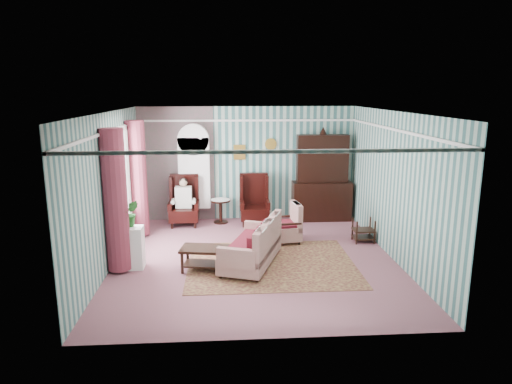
{
  "coord_description": "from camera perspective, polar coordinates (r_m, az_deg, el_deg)",
  "views": [
    {
      "loc": [
        -0.56,
        -8.58,
        3.3
      ],
      "look_at": [
        0.06,
        0.6,
        1.24
      ],
      "focal_mm": 32.0,
      "sensor_mm": 36.0,
      "label": 1
    }
  ],
  "objects": [
    {
      "name": "coffee_table",
      "position": [
        8.65,
        -6.05,
        -8.3
      ],
      "size": [
        1.06,
        0.67,
        0.44
      ],
      "primitive_type": "cube",
      "rotation": [
        0.0,
        0.0,
        -0.16
      ],
      "color": "black",
      "rests_on": "floor"
    },
    {
      "name": "floral_armchair",
      "position": [
        10.06,
        3.54,
        -3.59
      ],
      "size": [
        0.92,
        0.84,
        0.98
      ],
      "primitive_type": "cube",
      "rotation": [
        0.0,
        0.0,
        1.72
      ],
      "color": "#BEB793",
      "rests_on": "floor"
    },
    {
      "name": "bookcase",
      "position": [
        11.65,
        -7.7,
        1.74
      ],
      "size": [
        0.8,
        0.28,
        2.24
      ],
      "primitive_type": "cube",
      "color": "silver",
      "rests_on": "floor"
    },
    {
      "name": "wingback_left",
      "position": [
        11.39,
        -9.01,
        -1.1
      ],
      "size": [
        0.76,
        0.8,
        1.25
      ],
      "primitive_type": "cube",
      "color": "black",
      "rests_on": "floor"
    },
    {
      "name": "round_side_table",
      "position": [
        11.57,
        -4.45,
        -2.42
      ],
      "size": [
        0.5,
        0.5,
        0.6
      ],
      "primitive_type": "cylinder",
      "color": "black",
      "rests_on": "floor"
    },
    {
      "name": "potted_plant_c",
      "position": [
        8.91,
        -16.32,
        -2.8
      ],
      "size": [
        0.23,
        0.23,
        0.41
      ],
      "primitive_type": "imported",
      "rotation": [
        0.0,
        0.0,
        -0.02
      ],
      "color": "#195219",
      "rests_on": "plant_stand"
    },
    {
      "name": "room_shell",
      "position": [
        8.85,
        -4.22,
        4.2
      ],
      "size": [
        5.53,
        6.02,
        2.91
      ],
      "color": "#396865",
      "rests_on": "ground"
    },
    {
      "name": "potted_plant_a",
      "position": [
        8.67,
        -16.32,
        -3.32
      ],
      "size": [
        0.4,
        0.36,
        0.38
      ],
      "primitive_type": "imported",
      "rotation": [
        0.0,
        0.0,
        -0.2
      ],
      "color": "#1F551A",
      "rests_on": "plant_stand"
    },
    {
      "name": "seated_woman",
      "position": [
        11.4,
        -9.0,
        -1.27
      ],
      "size": [
        0.44,
        0.4,
        1.18
      ],
      "primitive_type": null,
      "color": "beige",
      "rests_on": "floor"
    },
    {
      "name": "floor",
      "position": [
        9.21,
        -0.14,
        -8.36
      ],
      "size": [
        6.0,
        6.0,
        0.0
      ],
      "primitive_type": "plane",
      "color": "#965762",
      "rests_on": "ground"
    },
    {
      "name": "plant_stand",
      "position": [
        8.96,
        -15.62,
        -6.73
      ],
      "size": [
        0.55,
        0.35,
        0.8
      ],
      "primitive_type": "cube",
      "color": "white",
      "rests_on": "floor"
    },
    {
      "name": "potted_plant_b",
      "position": [
        8.82,
        -15.35,
        -2.6
      ],
      "size": [
        0.32,
        0.28,
        0.5
      ],
      "primitive_type": "imported",
      "rotation": [
        0.0,
        0.0,
        0.23
      ],
      "color": "#214A17",
      "rests_on": "plant_stand"
    },
    {
      "name": "sofa",
      "position": [
        8.78,
        -0.64,
        -6.2
      ],
      "size": [
        1.53,
        2.05,
        0.93
      ],
      "primitive_type": "cube",
      "rotation": [
        0.0,
        0.0,
        1.23
      ],
      "color": "beige",
      "rests_on": "floor"
    },
    {
      "name": "wingback_right",
      "position": [
        11.37,
        -0.19,
        -0.97
      ],
      "size": [
        0.76,
        0.8,
        1.25
      ],
      "primitive_type": "cube",
      "color": "black",
      "rests_on": "floor"
    },
    {
      "name": "dresser_hutch",
      "position": [
        11.75,
        8.27,
        2.12
      ],
      "size": [
        1.5,
        0.56,
        2.36
      ],
      "primitive_type": "cube",
      "color": "black",
      "rests_on": "floor"
    },
    {
      "name": "rug",
      "position": [
        8.95,
        1.93,
        -8.96
      ],
      "size": [
        3.2,
        2.6,
        0.01
      ],
      "primitive_type": "cube",
      "color": "#531B24",
      "rests_on": "floor"
    },
    {
      "name": "nest_table",
      "position": [
        10.4,
        13.28,
        -4.65
      ],
      "size": [
        0.45,
        0.38,
        0.54
      ],
      "primitive_type": "cube",
      "color": "black",
      "rests_on": "floor"
    }
  ]
}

